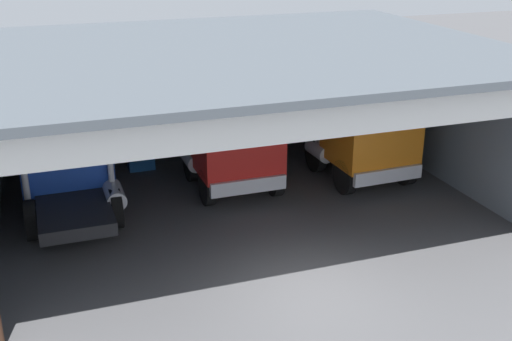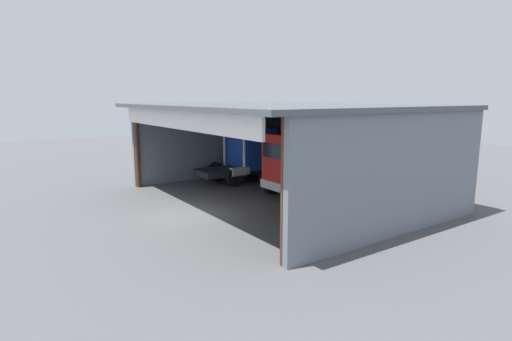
{
  "view_description": "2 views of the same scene",
  "coord_description": "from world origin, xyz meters",
  "px_view_note": "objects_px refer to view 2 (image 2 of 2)",
  "views": [
    {
      "loc": [
        -5.47,
        -11.82,
        8.14
      ],
      "look_at": [
        0.0,
        3.82,
        1.64
      ],
      "focal_mm": 44.67,
      "sensor_mm": 36.0,
      "label": 1
    },
    {
      "loc": [
        16.33,
        -7.42,
        5.23
      ],
      "look_at": [
        0.0,
        3.82,
        1.64
      ],
      "focal_mm": 28.46,
      "sensor_mm": 36.0,
      "label": 2
    }
  ],
  "objects_px": {
    "truck_orange_center_left_bay": "(350,175)",
    "truck_red_right_bay": "(295,164)",
    "oil_drum": "(313,174)",
    "truck_blue_left_bay": "(246,153)",
    "tool_cart": "(306,174)"
  },
  "relations": [
    {
      "from": "truck_orange_center_left_bay",
      "to": "truck_red_right_bay",
      "type": "bearing_deg",
      "value": -9.81
    },
    {
      "from": "truck_orange_center_left_bay",
      "to": "oil_drum",
      "type": "height_order",
      "value": "truck_orange_center_left_bay"
    },
    {
      "from": "truck_red_right_bay",
      "to": "oil_drum",
      "type": "relative_size",
      "value": 4.85
    },
    {
      "from": "truck_red_right_bay",
      "to": "truck_orange_center_left_bay",
      "type": "distance_m",
      "value": 4.4
    },
    {
      "from": "truck_blue_left_bay",
      "to": "truck_orange_center_left_bay",
      "type": "bearing_deg",
      "value": -5.33
    },
    {
      "from": "truck_blue_left_bay",
      "to": "oil_drum",
      "type": "distance_m",
      "value": 4.44
    },
    {
      "from": "truck_blue_left_bay",
      "to": "truck_orange_center_left_bay",
      "type": "distance_m",
      "value": 9.45
    },
    {
      "from": "truck_red_right_bay",
      "to": "tool_cart",
      "type": "height_order",
      "value": "truck_red_right_bay"
    },
    {
      "from": "truck_blue_left_bay",
      "to": "truck_orange_center_left_bay",
      "type": "xyz_separation_m",
      "value": [
        9.42,
        -0.82,
        0.17
      ]
    },
    {
      "from": "truck_blue_left_bay",
      "to": "truck_orange_center_left_bay",
      "type": "height_order",
      "value": "truck_orange_center_left_bay"
    },
    {
      "from": "truck_orange_center_left_bay",
      "to": "tool_cart",
      "type": "bearing_deg",
      "value": -29.79
    },
    {
      "from": "truck_blue_left_bay",
      "to": "oil_drum",
      "type": "relative_size",
      "value": 5.37
    },
    {
      "from": "truck_orange_center_left_bay",
      "to": "tool_cart",
      "type": "xyz_separation_m",
      "value": [
        -6.85,
        3.62,
        -1.43
      ]
    },
    {
      "from": "tool_cart",
      "to": "truck_blue_left_bay",
      "type": "bearing_deg",
      "value": -132.54
    },
    {
      "from": "truck_red_right_bay",
      "to": "truck_orange_center_left_bay",
      "type": "relative_size",
      "value": 0.97
    }
  ]
}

